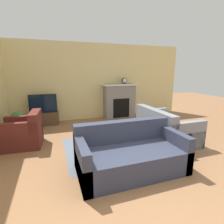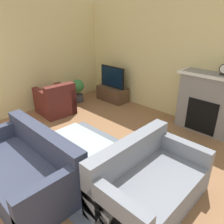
# 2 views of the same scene
# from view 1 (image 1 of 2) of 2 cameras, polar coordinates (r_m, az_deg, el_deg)

# --- Properties ---
(ground_plane) EXTENTS (20.00, 20.00, 0.00)m
(ground_plane) POSITION_cam_1_polar(r_m,az_deg,el_deg) (2.69, 10.58, -26.94)
(ground_plane) COLOR #936642
(wall_back) EXTENTS (7.81, 0.06, 2.70)m
(wall_back) POSITION_cam_1_polar(r_m,az_deg,el_deg) (6.42, -9.56, 9.60)
(wall_back) COLOR beige
(wall_back) RESTS_ON ground_plane
(area_rug) EXTENTS (2.30, 1.84, 0.00)m
(area_rug) POSITION_cam_1_polar(r_m,az_deg,el_deg) (4.17, 1.18, -11.25)
(area_rug) COLOR slate
(area_rug) RESTS_ON ground_plane
(fireplace) EXTENTS (1.27, 0.48, 1.27)m
(fireplace) POSITION_cam_1_polar(r_m,az_deg,el_deg) (6.61, 2.40, 3.87)
(fireplace) COLOR gray
(fireplace) RESTS_ON ground_plane
(tv_stand) EXTENTS (0.91, 0.44, 0.41)m
(tv_stand) POSITION_cam_1_polar(r_m,az_deg,el_deg) (6.18, -21.21, -2.01)
(tv_stand) COLOR brown
(tv_stand) RESTS_ON ground_plane
(tv) EXTENTS (0.85, 0.06, 0.60)m
(tv) POSITION_cam_1_polar(r_m,az_deg,el_deg) (6.07, -21.60, 2.58)
(tv) COLOR black
(tv) RESTS_ON tv_stand
(couch_sectional) EXTENTS (1.86, 0.96, 0.82)m
(couch_sectional) POSITION_cam_1_polar(r_m,az_deg,el_deg) (3.21, 5.84, -13.60)
(couch_sectional) COLOR #33384C
(couch_sectional) RESTS_ON ground_plane
(couch_loveseat) EXTENTS (0.96, 1.57, 0.82)m
(couch_loveseat) POSITION_cam_1_polar(r_m,az_deg,el_deg) (4.71, 16.85, -5.23)
(couch_loveseat) COLOR gray
(couch_loveseat) RESTS_ON ground_plane
(armchair_by_window) EXTENTS (0.89, 0.82, 0.82)m
(armchair_by_window) POSITION_cam_1_polar(r_m,az_deg,el_deg) (4.60, -26.84, -6.37)
(armchair_by_window) COLOR #5B231E
(armchair_by_window) RESTS_ON ground_plane
(coffee_table) EXTENTS (1.10, 0.64, 0.42)m
(coffee_table) POSITION_cam_1_polar(r_m,az_deg,el_deg) (4.00, 1.38, -6.48)
(coffee_table) COLOR #333338
(coffee_table) RESTS_ON ground_plane
(potted_plant) EXTENTS (0.36, 0.36, 0.65)m
(potted_plant) POSITION_cam_1_polar(r_m,az_deg,el_deg) (5.48, -28.37, -2.77)
(potted_plant) COLOR #47474C
(potted_plant) RESTS_ON ground_plane
(mantel_clock) EXTENTS (0.19, 0.07, 0.22)m
(mantel_clock) POSITION_cam_1_polar(r_m,az_deg,el_deg) (6.61, 4.07, 10.16)
(mantel_clock) COLOR #28231E
(mantel_clock) RESTS_ON fireplace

